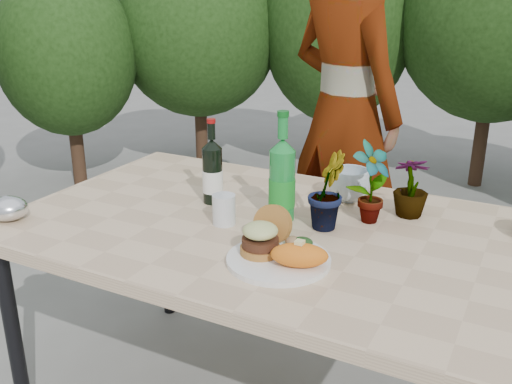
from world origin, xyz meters
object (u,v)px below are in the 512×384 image
at_px(patio_table, 268,240).
at_px(dinner_plate, 279,260).
at_px(person, 344,112).
at_px(wine_bottle, 213,172).

bearing_deg(patio_table, dinner_plate, -57.49).
bearing_deg(person, patio_table, 120.92).
bearing_deg(patio_table, person, 97.43).
xyz_separation_m(patio_table, dinner_plate, (0.14, -0.22, 0.06)).
height_order(patio_table, person, person).
xyz_separation_m(dinner_plate, person, (-0.29, 1.33, 0.12)).
relative_size(patio_table, dinner_plate, 5.71).
xyz_separation_m(wine_bottle, person, (0.10, 1.03, 0.02)).
height_order(dinner_plate, wine_bottle, wine_bottle).
distance_m(patio_table, dinner_plate, 0.27).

